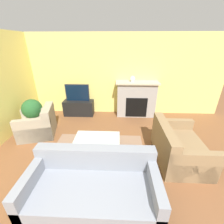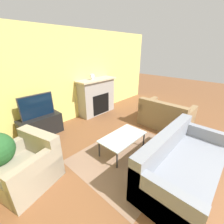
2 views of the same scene
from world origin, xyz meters
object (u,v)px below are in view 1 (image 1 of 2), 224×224
couch_sectional (94,188)px  couch_loveseat (178,147)px  mantel_clock (133,79)px  tv (77,93)px  potted_plant (32,110)px  armchair_by_window (39,125)px  coffee_table (97,139)px

couch_sectional → couch_loveseat: size_ratio=1.46×
couch_loveseat → mantel_clock: (-0.87, 2.21, 1.03)m
couch_sectional → couch_loveseat: 2.02m
tv → potted_plant: bearing=-138.3°
potted_plant → mantel_clock: (2.97, 1.05, 0.71)m
mantel_clock → couch_loveseat: bearing=-68.6°
armchair_by_window → potted_plant: (-0.29, 0.33, 0.31)m
couch_sectional → couch_loveseat: same height
tv → couch_loveseat: 3.52m
couch_sectional → coffee_table: couch_sectional is taller
mantel_clock → couch_sectional: bearing=-104.2°
couch_sectional → armchair_by_window: size_ratio=1.84×
couch_loveseat → armchair_by_window: 3.64m
coffee_table → potted_plant: potted_plant is taller
couch_loveseat → armchair_by_window: (-3.55, 0.83, 0.01)m
couch_sectional → potted_plant: 3.11m
coffee_table → potted_plant: (-2.03, 1.01, 0.26)m
tv → couch_loveseat: size_ratio=0.59×
potted_plant → armchair_by_window: bearing=-49.0°
armchair_by_window → mantel_clock: (2.68, 1.38, 1.02)m
couch_sectional → armchair_by_window: (-1.84, 1.91, 0.01)m
couch_sectional → couch_loveseat: bearing=32.5°
armchair_by_window → potted_plant: potted_plant is taller
armchair_by_window → coffee_table: size_ratio=1.05×
couch_sectional → mantel_clock: bearing=75.8°
tv → couch_loveseat: tv is taller
couch_sectional → tv: bearing=107.7°
couch_loveseat → mantel_clock: mantel_clock is taller
couch_loveseat → armchair_by_window: same height
tv → mantel_clock: size_ratio=4.27×
couch_sectional → potted_plant: potted_plant is taller
couch_loveseat → potted_plant: potted_plant is taller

